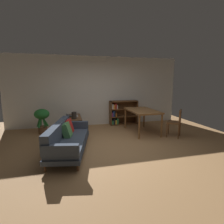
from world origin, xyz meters
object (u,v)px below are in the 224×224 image
Objects in this scene: fabric_couch at (67,138)px; open_laptop at (73,116)px; dining_chair_near at (176,121)px; desk_speaker at (74,115)px; potted_floor_plant at (42,117)px; dining_table at (142,112)px; bookshelf at (121,113)px; media_console at (75,124)px.

fabric_couch reaches higher than open_laptop.
open_laptop is at bearing 152.65° from dining_chair_near.
potted_floor_plant is at bearing 165.39° from desk_speaker.
bookshelf reaches higher than dining_table.
dining_table is at bearing -21.18° from open_laptop.
media_console is 1.39× the size of dining_chair_near.
bookshelf is at bearing 16.57° from media_console.
dining_table is (2.26, -0.43, 0.09)m from desk_speaker.
media_console is at bearing -61.47° from open_laptop.
dining_chair_near is (3.34, 0.36, 0.15)m from fabric_couch.
dining_chair_near is 2.35m from bookshelf.
fabric_couch is 2.61× the size of potted_floor_plant.
desk_speaker is at bearing 159.43° from dining_chair_near.
fabric_couch is 3.25m from bookshelf.
bookshelf reaches higher than open_laptop.
dining_table reaches higher than open_laptop.
potted_floor_plant is (-1.04, 0.27, -0.07)m from desk_speaker.
bookshelf reaches higher than dining_chair_near.
desk_speaker is 2.30m from dining_table.
desk_speaker reaches higher than open_laptop.
media_console is at bearing 81.18° from fabric_couch.
fabric_couch is at bearing -66.13° from potted_floor_plant.
dining_chair_near reaches higher than dining_table.
desk_speaker is at bearing -96.22° from media_console.
fabric_couch is 1.97m from potted_floor_plant.
bookshelf is (-0.33, 1.32, -0.24)m from dining_table.
desk_speaker is (0.25, 1.52, 0.27)m from fabric_couch.
bookshelf reaches higher than desk_speaker.
dining_chair_near is at bearing 6.17° from fabric_couch.
fabric_couch is at bearing -96.20° from open_laptop.
desk_speaker is 1.08m from potted_floor_plant.
media_console is 1.46× the size of potted_floor_plant.
dining_table is (2.22, -0.76, 0.46)m from media_console.
dining_chair_near reaches higher than open_laptop.
fabric_couch is 2.76m from dining_table.
fabric_couch is 3.36m from dining_chair_near.
potted_floor_plant reaches higher than dining_table.
desk_speaker is 0.20× the size of bookshelf.
dining_chair_near reaches higher than media_console.
dining_table is 1.23× the size of bookshelf.
fabric_couch is 5.20× the size of open_laptop.
dining_table is at bearing 138.81° from dining_chair_near.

